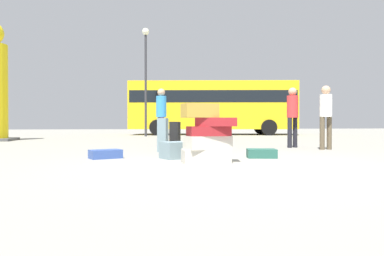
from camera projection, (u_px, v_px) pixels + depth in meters
name	position (u px, v px, depth m)	size (l,w,h in m)	color
ground_plane	(236.00, 165.00, 5.32)	(80.00, 80.00, 0.00)	gray
suitcase_tower	(207.00, 137.00, 5.67)	(0.93, 0.57, 0.97)	beige
suitcase_slate_white_trunk	(181.00, 150.00, 6.40)	(0.70, 0.43, 0.31)	gray
suitcase_navy_upright_blue	(105.00, 154.00, 6.39)	(0.56, 0.35, 0.16)	#334F99
suitcase_slate_foreground_far	(163.00, 135.00, 7.91)	(0.20, 0.31, 0.77)	gray
suitcase_teal_right_side	(211.00, 143.00, 6.70)	(0.28, 0.43, 0.53)	#26594C
suitcase_teal_foreground_near	(261.00, 153.00, 6.50)	(0.54, 0.37, 0.17)	#26594C
suitcase_black_left_side	(175.00, 138.00, 7.15)	(0.18, 0.41, 0.69)	black
person_bearded_onlooker	(161.00, 112.00, 10.03)	(0.30, 0.34, 1.68)	#3F334C
person_tourist_with_camera	(326.00, 111.00, 8.59)	(0.34, 0.30, 1.60)	brown
person_passerby_in_red	(292.00, 112.00, 9.33)	(0.32, 0.30, 1.63)	black
parked_bus	(212.00, 105.00, 20.92)	(10.14, 4.58, 3.15)	yellow
lamp_post	(146.00, 65.00, 17.99)	(0.36, 0.36, 5.66)	#333338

